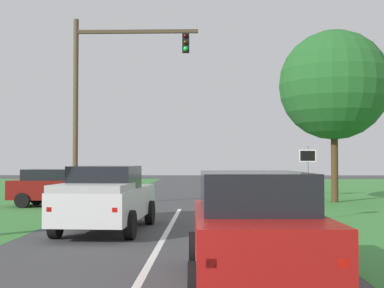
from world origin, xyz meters
TOP-DOWN VIEW (x-y plane):
  - ground_plane at (0.00, 9.82)m, footprint 120.00×120.00m
  - red_suv_near at (2.01, 3.55)m, footprint 2.37×5.01m
  - pickup_truck_lead at (-1.86, 10.31)m, footprint 2.54×5.61m
  - traffic_light at (-3.61, 18.57)m, footprint 5.83×0.40m
  - keep_moving_sign at (4.79, 13.21)m, footprint 0.60×0.09m
  - oak_tree_right at (7.79, 21.62)m, footprint 5.66×5.66m
  - crossing_suv_far at (-5.85, 18.82)m, footprint 4.31×2.18m

SIDE VIEW (x-z plane):
  - ground_plane at x=0.00m, z-range 0.00..0.00m
  - crossing_suv_far at x=-5.85m, z-range 0.05..1.79m
  - pickup_truck_lead at x=-1.86m, z-range 0.02..2.00m
  - red_suv_near at x=2.01m, z-range 0.05..2.00m
  - keep_moving_sign at x=4.79m, z-range 0.37..3.04m
  - traffic_light at x=-3.61m, z-range 1.20..9.96m
  - oak_tree_right at x=7.79m, z-range 1.60..10.49m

